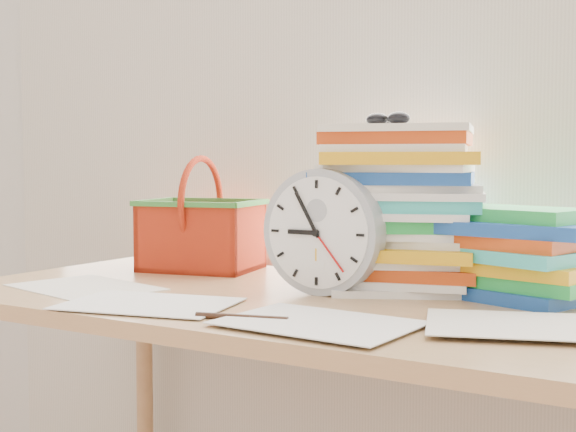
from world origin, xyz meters
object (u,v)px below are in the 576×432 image
Objects in this scene: book_stack at (525,254)px; basket at (201,214)px; clock at (323,232)px; paper_stack at (402,208)px; desk at (296,335)px.

book_stack is 1.07× the size of basket.
book_stack is (0.35, 0.14, -0.04)m from clock.
paper_stack is 1.16× the size of book_stack.
clock reaches higher than desk.
desk is at bearing -126.36° from clock.
desk is 0.48m from basket.
basket is at bearing 159.05° from clock.
desk is at bearing -40.46° from basket.
clock is at bearing -157.66° from book_stack.
clock is at bearing -126.41° from paper_stack.
paper_stack is at bearing -14.31° from basket.
book_stack is at bearing 26.36° from desk.
clock is 0.86× the size of book_stack.
clock is at bearing -33.12° from basket.
paper_stack is (0.14, 0.19, 0.24)m from desk.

